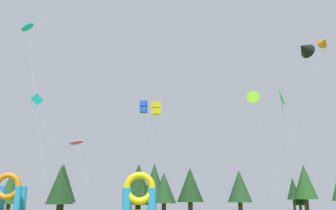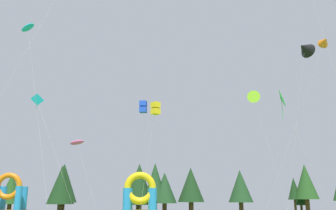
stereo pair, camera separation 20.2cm
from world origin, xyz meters
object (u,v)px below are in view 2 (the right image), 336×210
object	(u,v)px
kite_orange_delta	(325,41)
kite_cyan_parafoil	(28,28)
kite_lime_delta	(254,98)
kite_pink_parafoil	(77,142)
kite_green_diamond	(281,100)
kite_blue_box	(143,107)
inflatable_orange_dome	(9,200)
kite_teal_diamond	(37,101)
kite_black_delta	(305,48)
inflatable_red_slide	(140,200)
kite_yellow_box	(156,109)

from	to	relation	value
kite_orange_delta	kite_cyan_parafoil	bearing A→B (deg)	-176.58
kite_lime_delta	kite_pink_parafoil	world-z (taller)	kite_lime_delta
kite_green_diamond	kite_blue_box	bearing A→B (deg)	175.01
kite_pink_parafoil	inflatable_orange_dome	xyz separation A→B (m)	(-10.41, 2.15, -8.90)
kite_teal_diamond	inflatable_orange_dome	size ratio (longest dim) A/B	2.30
kite_black_delta	inflatable_red_slide	xyz separation A→B (m)	(-21.88, 16.74, -19.57)
kite_teal_diamond	kite_orange_delta	size ratio (longest dim) A/B	0.59
kite_cyan_parafoil	inflatable_red_slide	xyz separation A→B (m)	(15.37, 14.16, -22.97)
kite_black_delta	kite_lime_delta	bearing A→B (deg)	106.57
kite_blue_box	kite_lime_delta	xyz separation A→B (m)	(17.33, 21.25, 6.94)
kite_green_diamond	kite_pink_parafoil	size ratio (longest dim) A/B	1.08
kite_orange_delta	inflatable_red_slide	distance (m)	37.54
kite_lime_delta	kite_blue_box	bearing A→B (deg)	-129.19
kite_blue_box	kite_pink_parafoil	world-z (taller)	kite_blue_box
kite_orange_delta	kite_blue_box	bearing A→B (deg)	-151.90
kite_green_diamond	inflatable_red_slide	distance (m)	31.98
kite_black_delta	kite_lime_delta	world-z (taller)	kite_black_delta
kite_cyan_parafoil	kite_yellow_box	xyz separation A→B (m)	(17.48, -13.64, -14.54)
kite_blue_box	kite_green_diamond	xyz separation A→B (m)	(13.45, -1.18, 0.56)
kite_blue_box	inflatable_red_slide	bearing A→B (deg)	92.02
kite_teal_diamond	kite_cyan_parafoil	world-z (taller)	kite_cyan_parafoil
kite_green_diamond	kite_cyan_parafoil	size ratio (longest dim) A/B	0.50
kite_blue_box	kite_yellow_box	world-z (taller)	kite_blue_box
kite_cyan_parafoil	inflatable_red_slide	bearing A→B (deg)	42.65
kite_orange_delta	inflatable_orange_dome	size ratio (longest dim) A/B	3.87
kite_orange_delta	kite_teal_diamond	bearing A→B (deg)	-175.60
kite_green_diamond	inflatable_red_slide	xyz separation A→B (m)	(-14.36, 26.90, -9.64)
kite_green_diamond	inflatable_orange_dome	bearing A→B (deg)	142.99
kite_teal_diamond	kite_pink_parafoil	bearing A→B (deg)	75.91
kite_cyan_parafoil	inflatable_red_slide	size ratio (longest dim) A/B	3.72
kite_teal_diamond	kite_lime_delta	bearing A→B (deg)	18.14
kite_cyan_parafoil	kite_yellow_box	size ratio (longest dim) A/B	2.25
kite_yellow_box	kite_lime_delta	world-z (taller)	kite_lime_delta
kite_green_diamond	kite_yellow_box	world-z (taller)	kite_green_diamond
kite_green_diamond	kite_orange_delta	distance (m)	24.07
kite_green_diamond	kite_yellow_box	xyz separation A→B (m)	(-12.25, -0.91, -1.21)
kite_cyan_parafoil	inflatable_orange_dome	bearing A→B (deg)	110.63
kite_black_delta	kite_pink_parafoil	distance (m)	36.45
kite_cyan_parafoil	kite_orange_delta	xyz separation A→B (m)	(42.71, 2.55, -0.02)
kite_orange_delta	inflatable_red_slide	size ratio (longest dim) A/B	3.76
kite_black_delta	kite_green_diamond	bearing A→B (deg)	-126.54
kite_black_delta	inflatable_orange_dome	bearing A→B (deg)	159.19
kite_black_delta	kite_cyan_parafoil	bearing A→B (deg)	176.04
kite_pink_parafoil	inflatable_red_slide	size ratio (longest dim) A/B	1.71
kite_green_diamond	kite_pink_parafoil	xyz separation A→B (m)	(-24.41, 24.10, -0.77)
kite_blue_box	kite_teal_diamond	bearing A→B (deg)	141.72
kite_teal_diamond	kite_yellow_box	distance (m)	20.42
kite_cyan_parafoil	kite_lime_delta	world-z (taller)	kite_cyan_parafoil
kite_lime_delta	kite_pink_parafoil	bearing A→B (deg)	176.61
kite_teal_diamond	kite_yellow_box	xyz separation A→B (m)	(15.15, -13.09, -3.99)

